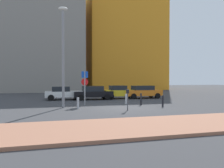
{
  "coord_description": "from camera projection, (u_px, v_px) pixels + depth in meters",
  "views": [
    {
      "loc": [
        -5.17,
        -16.27,
        2.23
      ],
      "look_at": [
        -0.21,
        2.36,
        1.82
      ],
      "focal_mm": 35.1,
      "sensor_mm": 36.0,
      "label": 1
    }
  ],
  "objects": [
    {
      "name": "building_colorful_midrise",
      "position": [
        122.0,
        37.0,
        50.78
      ],
      "size": [
        16.5,
        13.99,
        24.02
      ],
      "primitive_type": "cube",
      "color": "orange",
      "rests_on": "ground"
    },
    {
      "name": "parked_car_black",
      "position": [
        93.0,
        93.0,
        24.1
      ],
      "size": [
        4.24,
        2.01,
        1.49
      ],
      "color": "black",
      "rests_on": "ground"
    },
    {
      "name": "parked_car_orange",
      "position": [
        143.0,
        92.0,
        25.82
      ],
      "size": [
        4.32,
        2.12,
        1.49
      ],
      "color": "orange",
      "rests_on": "ground"
    },
    {
      "name": "traffic_bollard_mid",
      "position": [
        126.0,
        99.0,
        19.67
      ],
      "size": [
        0.16,
        0.16,
        0.92
      ],
      "primitive_type": "cylinder",
      "color": "#B7B7BC",
      "rests_on": "ground"
    },
    {
      "name": "parking_sign_post",
      "position": [
        85.0,
        84.0,
        18.76
      ],
      "size": [
        0.6,
        0.1,
        2.94
      ],
      "color": "gray",
      "rests_on": "ground"
    },
    {
      "name": "traffic_bollard_far",
      "position": [
        163.0,
        101.0,
        17.84
      ],
      "size": [
        0.15,
        0.15,
        0.92
      ],
      "primitive_type": "cylinder",
      "color": "black",
      "rests_on": "ground"
    },
    {
      "name": "parked_car_white",
      "position": [
        63.0,
        93.0,
        23.85
      ],
      "size": [
        4.01,
        2.12,
        1.44
      ],
      "color": "white",
      "rests_on": "ground"
    },
    {
      "name": "street_lamp",
      "position": [
        63.0,
        49.0,
        17.12
      ],
      "size": [
        0.7,
        0.36,
        7.9
      ],
      "color": "gray",
      "rests_on": "ground"
    },
    {
      "name": "sidewalk_brick",
      "position": [
        167.0,
        125.0,
        10.37
      ],
      "size": [
        40.0,
        4.01,
        0.14
      ],
      "primitive_type": "cube",
      "color": "#9E664C",
      "rests_on": "ground"
    },
    {
      "name": "parked_car_yellow",
      "position": [
        120.0,
        92.0,
        25.39
      ],
      "size": [
        3.97,
        1.97,
        1.51
      ],
      "color": "gold",
      "rests_on": "ground"
    },
    {
      "name": "traffic_bollard_near",
      "position": [
        78.0,
        103.0,
        16.6
      ],
      "size": [
        0.18,
        0.18,
        0.85
      ],
      "primitive_type": "cylinder",
      "color": "#B7B7BC",
      "rests_on": "ground"
    },
    {
      "name": "building_under_construction",
      "position": [
        41.0,
        42.0,
        42.97
      ],
      "size": [
        15.47,
        14.69,
        19.23
      ],
      "primitive_type": "cube",
      "color": "gray",
      "rests_on": "ground"
    },
    {
      "name": "traffic_bollard_edge",
      "position": [
        141.0,
        99.0,
        19.06
      ],
      "size": [
        0.15,
        0.15,
        1.01
      ],
      "primitive_type": "cylinder",
      "color": "black",
      "rests_on": "ground"
    },
    {
      "name": "parking_meter",
      "position": [
        128.0,
        97.0,
        15.6
      ],
      "size": [
        0.18,
        0.14,
        1.51
      ],
      "color": "#4C4C51",
      "rests_on": "ground"
    },
    {
      "name": "ground_plane",
      "position": [
        122.0,
        108.0,
        17.09
      ],
      "size": [
        120.0,
        120.0,
        0.0
      ],
      "primitive_type": "plane",
      "color": "#38383A"
    }
  ]
}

